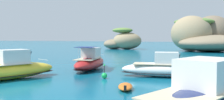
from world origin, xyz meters
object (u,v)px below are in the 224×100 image
at_px(motorboat_yellow, 9,69).
at_px(channel_buoy, 104,75).
at_px(motorboat_red, 90,62).
at_px(dinghy_tender, 125,87).
at_px(motorboat_teal, 12,61).
at_px(motorboat_white, 163,68).
at_px(islet_small, 124,41).
at_px(islet_large, 206,36).

xyz_separation_m(motorboat_yellow, channel_buoy, (8.36, 3.76, -0.61)).
xyz_separation_m(motorboat_red, dinghy_tender, (7.83, -9.72, -0.69)).
bearing_deg(motorboat_red, motorboat_teal, -177.99).
height_order(motorboat_white, motorboat_red, motorboat_red).
relative_size(motorboat_red, channel_buoy, 6.44).
xyz_separation_m(islet_small, motorboat_red, (12.56, -50.98, -1.93)).
xyz_separation_m(islet_small, dinghy_tender, (20.39, -60.71, -2.62)).
bearing_deg(channel_buoy, motorboat_white, 31.52).
bearing_deg(motorboat_red, channel_buoy, -52.46).
height_order(motorboat_teal, dinghy_tender, motorboat_teal).
bearing_deg(motorboat_yellow, islet_large, 73.71).
distance_m(islet_large, channel_buoy, 56.32).
xyz_separation_m(islet_large, motorboat_teal, (-25.35, -50.24, -3.72)).
height_order(motorboat_yellow, motorboat_teal, motorboat_yellow).
relative_size(islet_large, motorboat_teal, 3.94).
relative_size(islet_large, motorboat_white, 2.98).
xyz_separation_m(motorboat_yellow, motorboat_white, (13.51, 6.92, -0.11)).
bearing_deg(channel_buoy, islet_small, 106.61).
height_order(motorboat_white, dinghy_tender, motorboat_white).
distance_m(islet_large, motorboat_red, 51.67).
height_order(islet_small, channel_buoy, islet_small).
relative_size(islet_small, motorboat_white, 1.82).
xyz_separation_m(islet_large, channel_buoy, (-8.94, -55.46, -4.04)).
distance_m(islet_small, motorboat_yellow, 61.01).
relative_size(motorboat_white, channel_buoy, 5.98).
height_order(motorboat_teal, motorboat_red, motorboat_red).
distance_m(islet_small, motorboat_teal, 51.46).
bearing_deg(motorboat_red, motorboat_white, -14.68).
distance_m(motorboat_yellow, dinghy_tender, 11.88).
height_order(islet_small, motorboat_red, islet_small).
height_order(motorboat_teal, channel_buoy, motorboat_teal).
xyz_separation_m(motorboat_white, motorboat_red, (-9.48, 2.48, 0.07)).
bearing_deg(motorboat_red, dinghy_tender, -51.17).
xyz_separation_m(motorboat_white, channel_buoy, (-5.15, -3.16, -0.51)).
bearing_deg(islet_small, motorboat_teal, -89.46).
distance_m(islet_large, islet_small, 25.91).
bearing_deg(motorboat_yellow, motorboat_white, 27.12).
distance_m(motorboat_yellow, motorboat_white, 15.18).
relative_size(motorboat_white, dinghy_tender, 3.09).
bearing_deg(motorboat_white, channel_buoy, -148.48).
bearing_deg(motorboat_red, islet_large, 75.08).
bearing_deg(islet_large, motorboat_red, -104.92).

